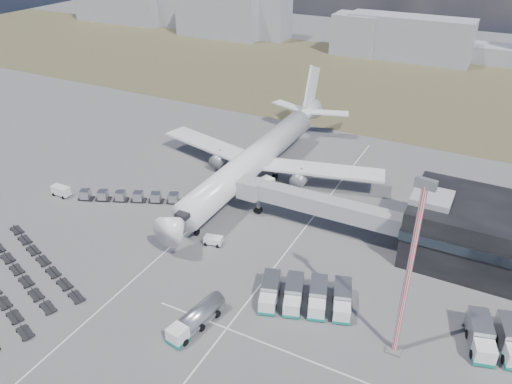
% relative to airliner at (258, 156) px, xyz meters
% --- Properties ---
extents(ground, '(420.00, 420.00, 0.00)m').
position_rel_airliner_xyz_m(ground, '(0.00, -32.38, -5.29)').
color(ground, '#565659').
rests_on(ground, ground).
extents(grass_strip, '(420.00, 90.00, 0.01)m').
position_rel_airliner_xyz_m(grass_strip, '(0.00, 77.62, -5.29)').
color(grass_strip, '#4D492E').
rests_on(grass_strip, ground).
extents(lane_markings, '(47.12, 110.00, 0.01)m').
position_rel_airliner_xyz_m(lane_markings, '(9.77, -29.38, -5.29)').
color(lane_markings, silver).
rests_on(lane_markings, ground).
extents(terminal, '(30.40, 16.40, 11.00)m').
position_rel_airliner_xyz_m(terminal, '(47.77, -8.41, -0.04)').
color(terminal, black).
rests_on(terminal, ground).
extents(jet_bridge, '(30.30, 3.80, 7.05)m').
position_rel_airliner_xyz_m(jet_bridge, '(15.90, -11.95, -0.24)').
color(jet_bridge, '#939399').
rests_on(jet_bridge, ground).
extents(airliner, '(51.59, 64.53, 17.62)m').
position_rel_airliner_xyz_m(airliner, '(0.00, 0.00, 0.00)').
color(airliner, white).
rests_on(airliner, ground).
extents(skyline, '(311.15, 23.29, 25.29)m').
position_rel_airliner_xyz_m(skyline, '(-4.75, 118.07, 4.47)').
color(skyline, '#9294A0').
rests_on(skyline, ground).
extents(fuel_tanker, '(3.90, 9.76, 3.07)m').
position_rel_airliner_xyz_m(fuel_tanker, '(12.17, -41.95, -3.76)').
color(fuel_tanker, white).
rests_on(fuel_tanker, ground).
extents(pushback_tug, '(3.38, 2.32, 1.41)m').
position_rel_airliner_xyz_m(pushback_tug, '(4.00, -24.42, -4.59)').
color(pushback_tug, white).
rests_on(pushback_tug, ground).
extents(utility_van, '(3.83, 1.78, 2.07)m').
position_rel_airliner_xyz_m(utility_van, '(-31.52, -24.30, -4.26)').
color(utility_van, white).
rests_on(utility_van, ground).
extents(catering_truck, '(3.70, 6.38, 2.75)m').
position_rel_airliner_xyz_m(catering_truck, '(3.62, -5.60, -3.88)').
color(catering_truck, white).
rests_on(catering_truck, ground).
extents(service_trucks_near, '(14.39, 10.67, 2.85)m').
position_rel_airliner_xyz_m(service_trucks_near, '(23.61, -30.93, -3.74)').
color(service_trucks_near, white).
rests_on(service_trucks_near, ground).
extents(service_trucks_far, '(11.93, 10.19, 3.11)m').
position_rel_airliner_xyz_m(service_trucks_far, '(50.43, -26.74, -3.60)').
color(service_trucks_far, white).
rests_on(service_trucks_far, ground).
extents(uld_row, '(22.70, 11.03, 1.86)m').
position_rel_airliner_xyz_m(uld_row, '(-16.41, -19.05, -4.18)').
color(uld_row, black).
rests_on(uld_row, ground).
extents(baggage_dollies, '(32.55, 23.05, 0.71)m').
position_rel_airliner_xyz_m(baggage_dollies, '(-20.53, -47.24, -4.94)').
color(baggage_dollies, black).
rests_on(baggage_dollies, ground).
extents(floodlight_mast, '(2.40, 1.95, 25.27)m').
position_rel_airliner_xyz_m(floodlight_mast, '(37.21, -33.73, 7.37)').
color(floodlight_mast, red).
rests_on(floodlight_mast, ground).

